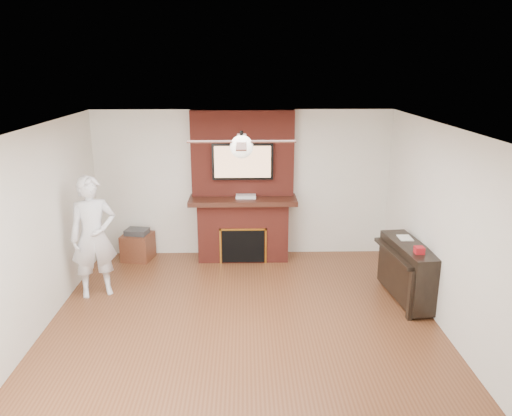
{
  "coord_description": "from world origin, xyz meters",
  "views": [
    {
      "loc": [
        0.03,
        -5.53,
        3.2
      ],
      "look_at": [
        0.18,
        0.9,
        1.35
      ],
      "focal_mm": 35.0,
      "sensor_mm": 36.0,
      "label": 1
    }
  ],
  "objects_px": {
    "fireplace": "(243,201)",
    "piano": "(408,270)",
    "person": "(94,237)",
    "side_table": "(138,245)"
  },
  "relations": [
    {
      "from": "fireplace",
      "to": "side_table",
      "type": "bearing_deg",
      "value": -177.86
    },
    {
      "from": "fireplace",
      "to": "side_table",
      "type": "relative_size",
      "value": 4.58
    },
    {
      "from": "fireplace",
      "to": "person",
      "type": "xyz_separation_m",
      "value": [
        -2.1,
        -1.41,
        -0.12
      ]
    },
    {
      "from": "side_table",
      "to": "piano",
      "type": "relative_size",
      "value": 0.42
    },
    {
      "from": "piano",
      "to": "side_table",
      "type": "bearing_deg",
      "value": 152.11
    },
    {
      "from": "person",
      "to": "piano",
      "type": "xyz_separation_m",
      "value": [
        4.4,
        -0.29,
        -0.43
      ]
    },
    {
      "from": "person",
      "to": "side_table",
      "type": "distance_m",
      "value": 1.51
    },
    {
      "from": "fireplace",
      "to": "person",
      "type": "relative_size",
      "value": 1.43
    },
    {
      "from": "fireplace",
      "to": "side_table",
      "type": "xyz_separation_m",
      "value": [
        -1.79,
        -0.07,
        -0.75
      ]
    },
    {
      "from": "fireplace",
      "to": "piano",
      "type": "bearing_deg",
      "value": -36.51
    }
  ]
}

